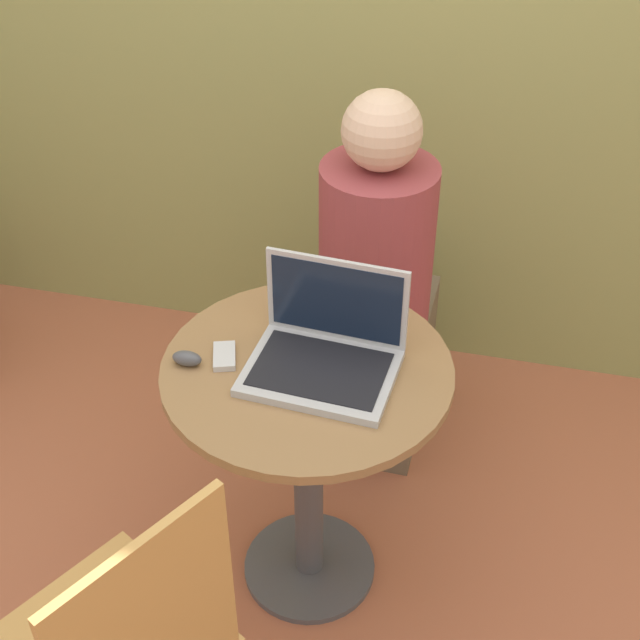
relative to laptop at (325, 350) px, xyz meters
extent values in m
plane|color=#B26042|center=(-0.04, -0.01, -0.79)|extent=(12.00, 12.00, 0.00)
cylinder|color=#4C4C51|center=(-0.04, -0.01, -0.78)|extent=(0.36, 0.36, 0.02)
cylinder|color=#4C4C51|center=(-0.04, -0.01, -0.42)|extent=(0.08, 0.08, 0.70)
cylinder|color=olive|center=(-0.04, -0.01, -0.06)|extent=(0.67, 0.67, 0.02)
cube|color=#B7B7BC|center=(0.00, -0.04, -0.04)|extent=(0.35, 0.27, 0.02)
cube|color=black|center=(0.00, -0.04, -0.03)|extent=(0.31, 0.22, 0.00)
cube|color=#B7B7BC|center=(0.01, 0.09, 0.08)|extent=(0.33, 0.03, 0.21)
cube|color=#141E33|center=(0.01, 0.08, 0.08)|extent=(0.30, 0.02, 0.19)
cube|color=silver|center=(-0.23, -0.03, -0.04)|extent=(0.08, 0.10, 0.02)
ellipsoid|color=#4C4C51|center=(-0.31, -0.07, -0.03)|extent=(0.07, 0.04, 0.03)
cylinder|color=tan|center=(-0.38, -0.38, -0.56)|extent=(0.04, 0.04, 0.45)
cube|color=tan|center=(-0.14, -0.71, -0.09)|extent=(0.20, 0.33, 0.47)
cube|color=brown|center=(0.03, 0.61, -0.56)|extent=(0.31, 0.45, 0.46)
cylinder|color=#993D42|center=(0.03, 0.50, -0.06)|extent=(0.31, 0.31, 0.53)
sphere|color=beige|center=(0.03, 0.50, 0.30)|extent=(0.20, 0.20, 0.20)
camera|label=1|loc=(0.34, -1.50, 1.28)|focal=50.00mm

